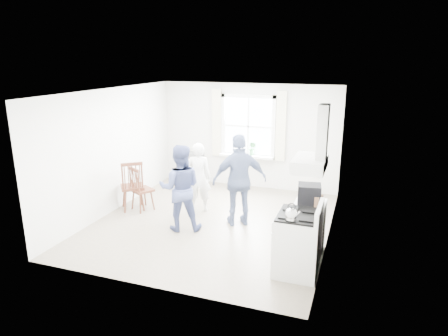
% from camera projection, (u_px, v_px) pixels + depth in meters
% --- Properties ---
extents(room_shell, '(4.62, 5.12, 2.64)m').
position_uv_depth(room_shell, '(212.00, 160.00, 7.69)').
color(room_shell, gray).
rests_on(room_shell, ground).
extents(window_assembly, '(1.88, 0.24, 1.70)m').
position_uv_depth(window_assembly, '(248.00, 130.00, 9.87)').
color(window_assembly, white).
rests_on(window_assembly, room_shell).
extents(range_hood, '(0.45, 0.76, 0.94)m').
position_uv_depth(range_hood, '(314.00, 153.00, 5.64)').
color(range_hood, white).
rests_on(range_hood, room_shell).
extents(shelf_unit, '(0.40, 0.30, 0.80)m').
position_uv_depth(shelf_unit, '(195.00, 167.00, 10.50)').
color(shelf_unit, gray).
rests_on(shelf_unit, ground).
extents(gas_stove, '(0.68, 0.76, 1.12)m').
position_uv_depth(gas_stove, '(298.00, 243.00, 6.07)').
color(gas_stove, silver).
rests_on(gas_stove, ground).
extents(kettle, '(0.19, 0.19, 0.26)m').
position_uv_depth(kettle, '(291.00, 214.00, 5.69)').
color(kettle, silver).
rests_on(kettle, gas_stove).
extents(low_cabinet, '(0.50, 0.55, 0.90)m').
position_uv_depth(low_cabinet, '(309.00, 227.00, 6.69)').
color(low_cabinet, white).
rests_on(low_cabinet, ground).
extents(stereo_stack, '(0.41, 0.37, 0.33)m').
position_uv_depth(stereo_stack, '(309.00, 194.00, 6.46)').
color(stereo_stack, black).
rests_on(stereo_stack, low_cabinet).
extents(cardboard_box, '(0.32, 0.27, 0.17)m').
position_uv_depth(cardboard_box, '(313.00, 200.00, 6.43)').
color(cardboard_box, '#926546').
rests_on(cardboard_box, low_cabinet).
extents(windsor_chair_a, '(0.64, 0.64, 1.11)m').
position_uv_depth(windsor_chair_a, '(132.00, 181.00, 8.45)').
color(windsor_chair_a, '#4D2619').
rests_on(windsor_chair_a, ground).
extents(windsor_chair_b, '(0.56, 0.55, 0.98)m').
position_uv_depth(windsor_chair_b, '(137.00, 184.00, 8.48)').
color(windsor_chair_b, '#4D2619').
rests_on(windsor_chair_b, ground).
extents(person_left, '(0.68, 0.68, 1.50)m').
position_uv_depth(person_left, '(198.00, 177.00, 8.45)').
color(person_left, white).
rests_on(person_left, ground).
extents(person_mid, '(1.04, 1.04, 1.66)m').
position_uv_depth(person_mid, '(180.00, 188.00, 7.51)').
color(person_mid, '#485487').
rests_on(person_mid, ground).
extents(person_right, '(1.44, 1.44, 1.81)m').
position_uv_depth(person_right, '(240.00, 180.00, 7.71)').
color(person_right, navy).
rests_on(person_right, ground).
extents(potted_plant, '(0.25, 0.25, 0.35)m').
position_uv_depth(potted_plant, '(252.00, 149.00, 9.86)').
color(potted_plant, '#32713C').
rests_on(potted_plant, window_assembly).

